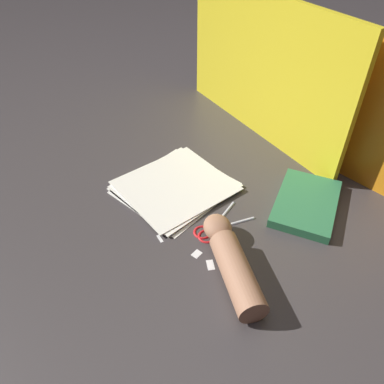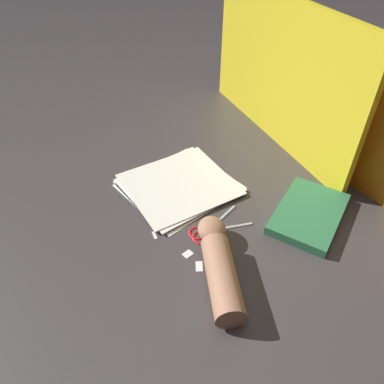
{
  "view_description": "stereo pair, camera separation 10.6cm",
  "coord_description": "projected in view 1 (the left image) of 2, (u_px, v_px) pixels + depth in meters",
  "views": [
    {
      "loc": [
        0.55,
        -0.58,
        0.76
      ],
      "look_at": [
        -0.02,
        -0.02,
        0.06
      ],
      "focal_mm": 35.0,
      "sensor_mm": 36.0,
      "label": 1
    },
    {
      "loc": [
        0.62,
        -0.49,
        0.76
      ],
      "look_at": [
        -0.02,
        -0.02,
        0.06
      ],
      "focal_mm": 35.0,
      "sensor_mm": 36.0,
      "label": 2
    }
  ],
  "objects": [
    {
      "name": "paper_stack",
      "position": [
        175.0,
        187.0,
        1.16
      ],
      "size": [
        0.32,
        0.34,
        0.01
      ],
      "color": "white",
      "rests_on": "ground_plane"
    },
    {
      "name": "ground_plane",
      "position": [
        203.0,
        208.0,
        1.1
      ],
      "size": [
        6.0,
        6.0,
        0.0
      ],
      "primitive_type": "plane",
      "color": "#3D3838"
    },
    {
      "name": "paper_scrap_mid",
      "position": [
        180.0,
        230.0,
        1.03
      ],
      "size": [
        0.02,
        0.01,
        0.0
      ],
      "color": "white",
      "rests_on": "ground_plane"
    },
    {
      "name": "paper_scrap_far",
      "position": [
        160.0,
        239.0,
        1.01
      ],
      "size": [
        0.03,
        0.02,
        0.0
      ],
      "color": "white",
      "rests_on": "ground_plane"
    },
    {
      "name": "paper_scrap_side",
      "position": [
        210.0,
        265.0,
        0.94
      ],
      "size": [
        0.04,
        0.03,
        0.0
      ],
      "color": "white",
      "rests_on": "ground_plane"
    },
    {
      "name": "hand_forearm",
      "position": [
        232.0,
        261.0,
        0.91
      ],
      "size": [
        0.3,
        0.21,
        0.07
      ],
      "color": "#A87556",
      "rests_on": "ground_plane"
    },
    {
      "name": "backdrop_panel_left",
      "position": [
        262.0,
        69.0,
        1.27
      ],
      "size": [
        0.77,
        0.18,
        0.48
      ],
      "color": "yellow",
      "rests_on": "ground_plane"
    },
    {
      "name": "book_closed",
      "position": [
        306.0,
        203.0,
        1.09
      ],
      "size": [
        0.25,
        0.3,
        0.03
      ],
      "color": "#2D7247",
      "rests_on": "ground_plane"
    },
    {
      "name": "scissors",
      "position": [
        214.0,
        228.0,
        1.03
      ],
      "size": [
        0.1,
        0.19,
        0.01
      ],
      "color": "silver",
      "rests_on": "ground_plane"
    },
    {
      "name": "backdrop_panel_center",
      "position": [
        350.0,
        106.0,
        1.1
      ],
      "size": [
        0.61,
        0.03,
        0.45
      ],
      "color": "orange",
      "rests_on": "ground_plane"
    },
    {
      "name": "paper_scrap_near",
      "position": [
        197.0,
        254.0,
        0.97
      ],
      "size": [
        0.02,
        0.03,
        0.0
      ],
      "color": "white",
      "rests_on": "ground_plane"
    }
  ]
}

